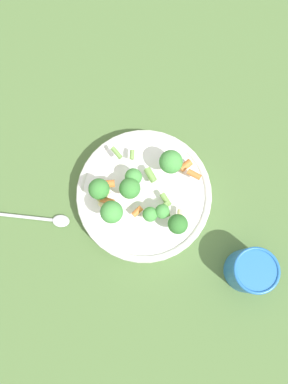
# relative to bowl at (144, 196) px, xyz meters

# --- Properties ---
(ground_plane) EXTENTS (3.00, 3.00, 0.00)m
(ground_plane) POSITION_rel_bowl_xyz_m (0.00, 0.00, -0.03)
(ground_plane) COLOR #4C6B38
(bowl) EXTENTS (0.27, 0.27, 0.05)m
(bowl) POSITION_rel_bowl_xyz_m (0.00, 0.00, 0.00)
(bowl) COLOR white
(bowl) RESTS_ON ground_plane
(pasta_salad) EXTENTS (0.22, 0.21, 0.08)m
(pasta_salad) POSITION_rel_bowl_xyz_m (0.00, -0.01, 0.06)
(pasta_salad) COLOR #8CB766
(pasta_salad) RESTS_ON bowl
(cup) EXTENTS (0.09, 0.09, 0.09)m
(cup) POSITION_rel_bowl_xyz_m (0.25, 0.06, 0.02)
(cup) COLOR #2366B2
(cup) RESTS_ON ground_plane
(spoon) EXTENTS (0.14, 0.14, 0.01)m
(spoon) POSITION_rel_bowl_xyz_m (-0.10, -0.19, -0.02)
(spoon) COLOR silver
(spoon) RESTS_ON ground_plane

